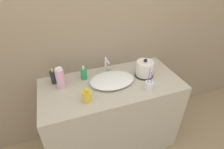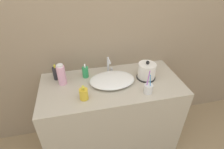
{
  "view_description": "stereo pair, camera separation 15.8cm",
  "coord_description": "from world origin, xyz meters",
  "px_view_note": "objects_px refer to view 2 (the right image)",
  "views": [
    {
      "loc": [
        -0.44,
        -0.93,
        1.83
      ],
      "look_at": [
        0.0,
        0.31,
        0.95
      ],
      "focal_mm": 28.0,
      "sensor_mm": 36.0,
      "label": 1
    },
    {
      "loc": [
        -0.28,
        -0.97,
        1.83
      ],
      "look_at": [
        0.0,
        0.31,
        0.95
      ],
      "focal_mm": 28.0,
      "sensor_mm": 36.0,
      "label": 2
    }
  ],
  "objects_px": {
    "toothbrush_cup": "(148,88)",
    "faucet": "(109,65)",
    "electric_kettle": "(147,71)",
    "hand_cream_bottle": "(84,94)",
    "lotion_bottle": "(85,72)",
    "mouthwash_bottle": "(56,73)",
    "shampoo_bottle": "(61,75)"
  },
  "relations": [
    {
      "from": "lotion_bottle",
      "to": "mouthwash_bottle",
      "type": "relative_size",
      "value": 0.85
    },
    {
      "from": "faucet",
      "to": "shampoo_bottle",
      "type": "xyz_separation_m",
      "value": [
        -0.46,
        -0.1,
        0.01
      ]
    },
    {
      "from": "electric_kettle",
      "to": "mouthwash_bottle",
      "type": "distance_m",
      "value": 0.87
    },
    {
      "from": "electric_kettle",
      "to": "toothbrush_cup",
      "type": "height_order",
      "value": "toothbrush_cup"
    },
    {
      "from": "faucet",
      "to": "toothbrush_cup",
      "type": "distance_m",
      "value": 0.47
    },
    {
      "from": "toothbrush_cup",
      "to": "hand_cream_bottle",
      "type": "relative_size",
      "value": 1.56
    },
    {
      "from": "lotion_bottle",
      "to": "mouthwash_bottle",
      "type": "height_order",
      "value": "mouthwash_bottle"
    },
    {
      "from": "hand_cream_bottle",
      "to": "faucet",
      "type": "bearing_deg",
      "value": 51.08
    },
    {
      "from": "shampoo_bottle",
      "to": "mouthwash_bottle",
      "type": "height_order",
      "value": "shampoo_bottle"
    },
    {
      "from": "toothbrush_cup",
      "to": "hand_cream_bottle",
      "type": "bearing_deg",
      "value": 176.06
    },
    {
      "from": "lotion_bottle",
      "to": "hand_cream_bottle",
      "type": "relative_size",
      "value": 1.07
    },
    {
      "from": "mouthwash_bottle",
      "to": "hand_cream_bottle",
      "type": "height_order",
      "value": "mouthwash_bottle"
    },
    {
      "from": "shampoo_bottle",
      "to": "hand_cream_bottle",
      "type": "xyz_separation_m",
      "value": [
        0.17,
        -0.26,
        -0.05
      ]
    },
    {
      "from": "hand_cream_bottle",
      "to": "toothbrush_cup",
      "type": "bearing_deg",
      "value": -3.94
    },
    {
      "from": "electric_kettle",
      "to": "lotion_bottle",
      "type": "xyz_separation_m",
      "value": [
        -0.58,
        0.14,
        -0.02
      ]
    },
    {
      "from": "hand_cream_bottle",
      "to": "electric_kettle",
      "type": "bearing_deg",
      "value": 16.03
    },
    {
      "from": "lotion_bottle",
      "to": "hand_cream_bottle",
      "type": "distance_m",
      "value": 0.32
    },
    {
      "from": "faucet",
      "to": "electric_kettle",
      "type": "xyz_separation_m",
      "value": [
        0.33,
        -0.18,
        -0.02
      ]
    },
    {
      "from": "electric_kettle",
      "to": "hand_cream_bottle",
      "type": "relative_size",
      "value": 1.4
    },
    {
      "from": "lotion_bottle",
      "to": "shampoo_bottle",
      "type": "relative_size",
      "value": 0.71
    },
    {
      "from": "shampoo_bottle",
      "to": "toothbrush_cup",
      "type": "bearing_deg",
      "value": -22.14
    },
    {
      "from": "faucet",
      "to": "shampoo_bottle",
      "type": "distance_m",
      "value": 0.47
    },
    {
      "from": "faucet",
      "to": "toothbrush_cup",
      "type": "bearing_deg",
      "value": -55.8
    },
    {
      "from": "shampoo_bottle",
      "to": "lotion_bottle",
      "type": "bearing_deg",
      "value": 16.32
    },
    {
      "from": "mouthwash_bottle",
      "to": "hand_cream_bottle",
      "type": "xyz_separation_m",
      "value": [
        0.23,
        -0.35,
        -0.02
      ]
    },
    {
      "from": "faucet",
      "to": "lotion_bottle",
      "type": "bearing_deg",
      "value": -172.53
    },
    {
      "from": "mouthwash_bottle",
      "to": "toothbrush_cup",
      "type": "bearing_deg",
      "value": -26.31
    },
    {
      "from": "electric_kettle",
      "to": "mouthwash_bottle",
      "type": "relative_size",
      "value": 1.11
    },
    {
      "from": "toothbrush_cup",
      "to": "faucet",
      "type": "bearing_deg",
      "value": 124.2
    },
    {
      "from": "electric_kettle",
      "to": "hand_cream_bottle",
      "type": "bearing_deg",
      "value": -163.97
    },
    {
      "from": "toothbrush_cup",
      "to": "electric_kettle",
      "type": "bearing_deg",
      "value": 72.43
    },
    {
      "from": "electric_kettle",
      "to": "toothbrush_cup",
      "type": "bearing_deg",
      "value": -107.57
    }
  ]
}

